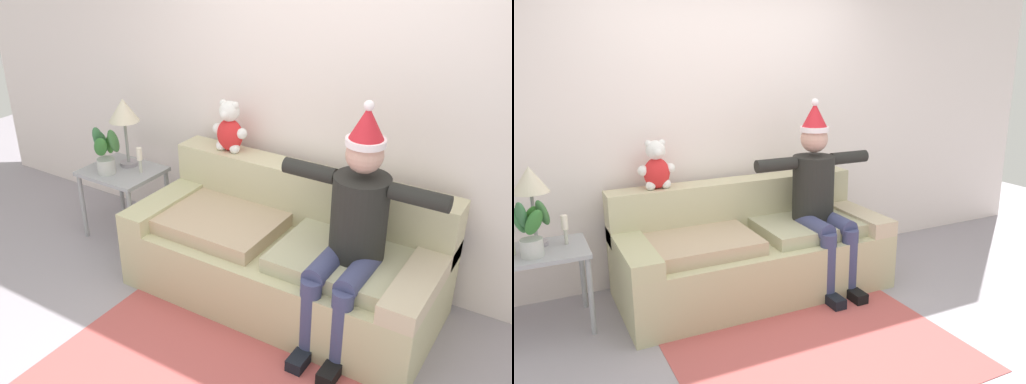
{
  "view_description": "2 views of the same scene",
  "coord_description": "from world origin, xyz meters",
  "views": [
    {
      "loc": [
        1.62,
        -1.95,
        2.46
      ],
      "look_at": [
        -0.12,
        0.81,
        0.85
      ],
      "focal_mm": 40.61,
      "sensor_mm": 36.0,
      "label": 1
    },
    {
      "loc": [
        -1.6,
        -2.52,
        1.82
      ],
      "look_at": [
        0.09,
        0.83,
        0.84
      ],
      "focal_mm": 35.88,
      "sensor_mm": 36.0,
      "label": 2
    }
  ],
  "objects": [
    {
      "name": "candle_short",
      "position": [
        -1.36,
        1.08,
        0.71
      ],
      "size": [
        0.04,
        0.04,
        0.21
      ],
      "color": "beige",
      "rests_on": "side_table"
    },
    {
      "name": "couch",
      "position": [
        0.0,
        1.0,
        0.33
      ],
      "size": [
        2.11,
        0.94,
        0.85
      ],
      "color": "#B8B288",
      "rests_on": "ground_plane"
    },
    {
      "name": "person_seated",
      "position": [
        0.53,
        0.83,
        0.77
      ],
      "size": [
        1.02,
        0.77,
        1.52
      ],
      "color": "black",
      "rests_on": "ground_plane"
    },
    {
      "name": "potted_plant",
      "position": [
        -1.58,
        0.93,
        0.78
      ],
      "size": [
        0.27,
        0.23,
        0.39
      ],
      "color": "#B5B7B2",
      "rests_on": "side_table"
    },
    {
      "name": "side_table",
      "position": [
        -1.53,
        1.04,
        0.5
      ],
      "size": [
        0.59,
        0.49,
        0.58
      ],
      "color": "#9B9CA1",
      "rests_on": "ground_plane"
    },
    {
      "name": "candle_tall",
      "position": [
        -1.69,
        1.02,
        0.74
      ],
      "size": [
        0.04,
        0.04,
        0.25
      ],
      "color": "beige",
      "rests_on": "side_table"
    },
    {
      "name": "ground_plane",
      "position": [
        0.0,
        0.0,
        0.0
      ],
      "size": [
        10.0,
        10.0,
        0.0
      ],
      "primitive_type": "plane",
      "color": "#978F98"
    },
    {
      "name": "teddy_bear",
      "position": [
        -0.65,
        1.3,
        1.02
      ],
      "size": [
        0.29,
        0.17,
        0.38
      ],
      "color": "red",
      "rests_on": "couch"
    },
    {
      "name": "table_lamp",
      "position": [
        -1.55,
        1.14,
        1.02
      ],
      "size": [
        0.24,
        0.24,
        0.56
      ],
      "color": "gray",
      "rests_on": "side_table"
    },
    {
      "name": "back_wall",
      "position": [
        0.0,
        1.55,
        1.35
      ],
      "size": [
        7.0,
        0.1,
        2.7
      ],
      "primitive_type": "cube",
      "color": "silver",
      "rests_on": "ground_plane"
    }
  ]
}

